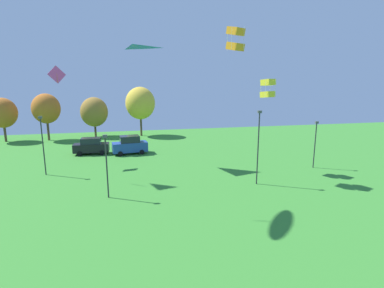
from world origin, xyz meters
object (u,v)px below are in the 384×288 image
light_post_2 (43,142)px  kite_flying_10 (133,56)px  parked_car_leftmost (91,146)px  light_post_3 (107,162)px  kite_flying_9 (235,39)px  treeline_tree_1 (46,109)px  treeline_tree_3 (140,103)px  light_post_1 (258,144)px  parked_car_second_from_left (130,145)px  treeline_tree_2 (94,112)px  kite_flying_8 (57,75)px  kite_flying_2 (268,88)px  light_post_0 (315,141)px  treeline_tree_0 (2,113)px

light_post_2 → kite_flying_10: bearing=4.3°
parked_car_leftmost → light_post_3: (2.96, -16.47, 1.97)m
parked_car_leftmost → light_post_2: (-3.74, -8.55, 2.38)m
kite_flying_9 → parked_car_leftmost: (-15.07, 13.23, -12.39)m
treeline_tree_1 → treeline_tree_3: bearing=3.6°
kite_flying_9 → treeline_tree_1: (-23.00, 24.92, -8.25)m
treeline_tree_3 → parked_car_leftmost: bearing=-120.0°
kite_flying_9 → light_post_3: bearing=-165.0°
parked_car_leftmost → light_post_2: 9.63m
parked_car_leftmost → light_post_1: bearing=-42.1°
kite_flying_9 → light_post_1: size_ratio=0.33×
parked_car_second_from_left → treeline_tree_2: bearing=104.1°
treeline_tree_2 → kite_flying_9: bearing=-59.5°
light_post_1 → light_post_3: bearing=-178.0°
light_post_2 → treeline_tree_2: treeline_tree_2 is taller
kite_flying_8 → treeline_tree_2: size_ratio=0.29×
parked_car_leftmost → light_post_2: size_ratio=0.75×
light_post_3 → light_post_1: bearing=2.0°
kite_flying_9 → treeline_tree_1: size_ratio=0.30×
light_post_3 → kite_flying_8: bearing=114.9°
light_post_3 → treeline_tree_1: size_ratio=0.70×
parked_car_second_from_left → light_post_2: light_post_2 is taller
kite_flying_10 → light_post_2: size_ratio=0.71×
treeline_tree_2 → treeline_tree_3: size_ratio=0.80×
kite_flying_8 → parked_car_leftmost: (2.63, 4.42, -9.23)m
kite_flying_8 → kite_flying_10: 9.18m
kite_flying_10 → light_post_2: kite_flying_10 is taller
light_post_2 → kite_flying_2: bearing=-8.7°
light_post_0 → treeline_tree_3: size_ratio=0.61×
parked_car_leftmost → treeline_tree_0: bearing=142.3°
light_post_1 → treeline_tree_0: 41.77m
light_post_3 → treeline_tree_2: bearing=96.9°
kite_flying_8 → light_post_2: (-1.10, -4.13, -6.85)m
kite_flying_9 → light_post_1: (1.49, -2.76, -9.59)m
parked_car_second_from_left → kite_flying_8: bearing=-163.2°
kite_flying_8 → kite_flying_10: bearing=-22.4°
light_post_0 → treeline_tree_1: (-33.09, 23.96, 2.21)m
kite_flying_9 → treeline_tree_2: (-15.72, 26.67, -9.12)m
kite_flying_10 → treeline_tree_1: size_ratio=0.57×
light_post_2 → treeline_tree_2: 22.23m
kite_flying_2 → treeline_tree_2: size_ratio=0.28×
light_post_2 → light_post_3: bearing=-49.8°
kite_flying_10 → treeline_tree_2: bearing=106.6°
light_post_0 → treeline_tree_2: size_ratio=0.76×
parked_car_second_from_left → light_post_0: 23.14m
light_post_0 → treeline_tree_2: (-25.81, 25.70, 1.34)m
parked_car_second_from_left → treeline_tree_0: (-19.53, 12.91, 3.45)m
kite_flying_2 → light_post_1: kite_flying_2 is taller
kite_flying_2 → treeline_tree_1: 36.26m
treeline_tree_0 → treeline_tree_1: treeline_tree_1 is taller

